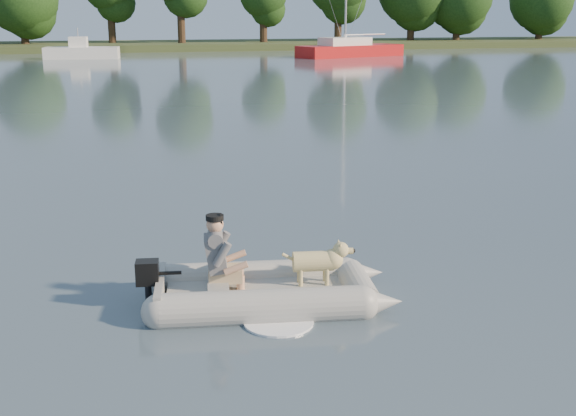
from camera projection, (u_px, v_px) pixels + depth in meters
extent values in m
plane|color=slate|center=(318.00, 322.00, 8.14)|extent=(160.00, 160.00, 0.00)
cube|color=#47512D|center=(140.00, 46.00, 66.34)|extent=(160.00, 12.00, 0.70)
cylinder|color=#332316|center=(25.00, 34.00, 63.24)|extent=(0.70, 0.70, 2.94)
cylinder|color=#332316|center=(112.00, 29.00, 65.35)|extent=(0.70, 0.70, 3.67)
cylinder|color=#332316|center=(181.00, 25.00, 64.91)|extent=(0.70, 0.70, 4.29)
cylinder|color=#332316|center=(263.00, 31.00, 66.96)|extent=(0.70, 0.70, 3.21)
cylinder|color=#332316|center=(338.00, 26.00, 69.05)|extent=(0.70, 0.70, 3.94)
cylinder|color=#332316|center=(411.00, 28.00, 71.01)|extent=(0.70, 0.70, 3.52)
cylinder|color=#332316|center=(456.00, 30.00, 71.87)|extent=(0.70, 0.70, 3.21)
cylinder|color=#332316|center=(539.00, 30.00, 73.58)|extent=(0.70, 0.70, 2.96)
cube|color=#B51415|center=(350.00, 52.00, 55.52)|extent=(9.02, 5.55, 1.08)
cube|color=white|center=(345.00, 42.00, 55.01)|extent=(4.24, 3.18, 0.65)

